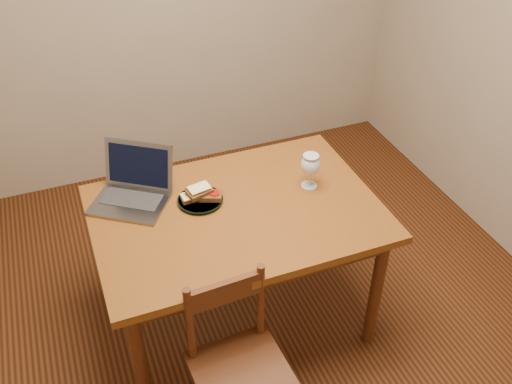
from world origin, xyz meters
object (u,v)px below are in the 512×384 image
object	(u,v)px
table	(237,224)
plate	(200,200)
laptop	(134,185)
milk_glass	(310,171)
chair	(238,360)

from	to	relation	value
table	plate	xyz separation A→B (m)	(-0.14, 0.12, 0.09)
plate	laptop	distance (m)	0.32
table	laptop	bearing A→B (deg)	146.65
table	milk_glass	size ratio (longest dim) A/B	7.23
milk_glass	chair	bearing A→B (deg)	-134.00
milk_glass	laptop	size ratio (longest dim) A/B	0.40
chair	plate	size ratio (longest dim) A/B	1.91
chair	laptop	bearing A→B (deg)	101.32
chair	milk_glass	distance (m)	0.93
chair	laptop	xyz separation A→B (m)	(-0.21, 0.83, 0.36)
table	milk_glass	xyz separation A→B (m)	(0.39, 0.05, 0.18)
table	plate	size ratio (longest dim) A/B	6.11
table	milk_glass	distance (m)	0.43
table	chair	xyz separation A→B (m)	(-0.20, -0.56, -0.21)
table	plate	world-z (taller)	plate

